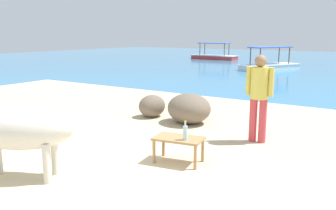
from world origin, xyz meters
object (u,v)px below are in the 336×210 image
at_px(low_bench_table, 179,142).
at_px(person_standing, 259,92).
at_px(bottle, 185,132).
at_px(cow, 15,129).
at_px(boat_white, 269,65).
at_px(boat_red, 214,56).

height_order(low_bench_table, person_standing, person_standing).
height_order(low_bench_table, bottle, bottle).
bearing_deg(cow, boat_white, -114.67).
distance_m(boat_white, boat_red, 8.53).
height_order(person_standing, boat_red, person_standing).
bearing_deg(boat_red, low_bench_table, -62.58).
bearing_deg(person_standing, boat_red, 26.08).
xyz_separation_m(boat_white, boat_red, (-6.22, 5.84, 0.00)).
bearing_deg(low_bench_table, bottle, -29.20).
height_order(cow, boat_white, boat_white).
height_order(bottle, boat_red, boat_red).
height_order(person_standing, boat_white, person_standing).
relative_size(bottle, boat_white, 0.08).
bearing_deg(low_bench_table, person_standing, 59.52).
xyz_separation_m(low_bench_table, boat_white, (-3.34, 15.40, -0.09)).
height_order(boat_white, boat_red, same).
bearing_deg(boat_red, cow, -67.63).
xyz_separation_m(bottle, boat_red, (-9.71, 21.28, -0.28)).
distance_m(cow, low_bench_table, 2.37).
height_order(cow, low_bench_table, cow).
relative_size(bottle, person_standing, 0.18).
xyz_separation_m(low_bench_table, person_standing, (0.67, 1.74, 0.61)).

